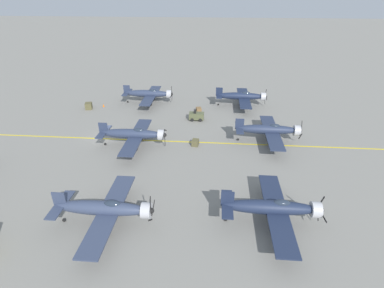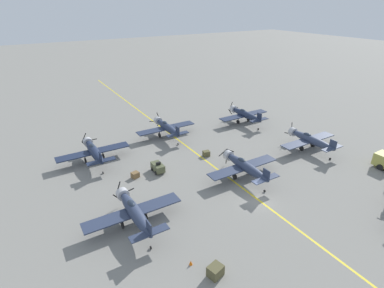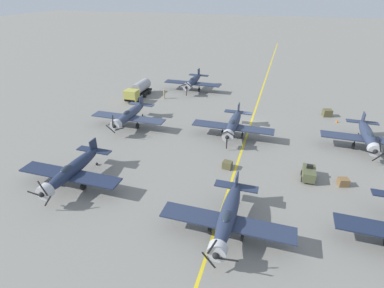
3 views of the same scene
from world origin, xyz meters
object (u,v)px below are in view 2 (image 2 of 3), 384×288
object	(u,v)px
airplane_far_right	(245,114)
airplane_mid_center	(245,166)
airplane_mid_right	(310,139)
tow_tractor	(158,167)
supply_crate_by_tanker	(206,153)
supply_crate_outboard	(135,175)
airplane_far_center	(167,127)
airplane_mid_left	(134,211)
supply_crate_mid_lane	(215,271)
airplane_far_left	(94,151)
traffic_cone	(191,263)

from	to	relation	value
airplane_far_right	airplane_mid_center	bearing A→B (deg)	-124.49
airplane_mid_right	tow_tractor	size ratio (longest dim) A/B	4.62
supply_crate_by_tanker	supply_crate_outboard	bearing A→B (deg)	-178.62
airplane_far_right	supply_crate_outboard	bearing A→B (deg)	-157.02
airplane_far_center	airplane_mid_center	bearing A→B (deg)	-69.65
airplane_mid_left	airplane_far_right	bearing A→B (deg)	45.45
supply_crate_outboard	supply_crate_mid_lane	bearing A→B (deg)	-89.90
tow_tractor	supply_crate_mid_lane	world-z (taller)	tow_tractor
airplane_far_right	tow_tractor	xyz separation A→B (m)	(-25.50, -9.28, -1.22)
airplane_mid_left	supply_crate_outboard	world-z (taller)	airplane_mid_left
airplane_far_left	tow_tractor	bearing A→B (deg)	-33.58
airplane_mid_center	airplane_mid_left	xyz separation A→B (m)	(-18.28, -1.61, 0.00)
airplane_mid_center	supply_crate_mid_lane	distance (m)	19.15
supply_crate_mid_lane	supply_crate_outboard	size ratio (longest dim) A/B	1.33
airplane_mid_right	supply_crate_outboard	xyz separation A→B (m)	(-30.70, 7.22, -1.56)
airplane_mid_right	supply_crate_outboard	world-z (taller)	airplane_mid_right
supply_crate_by_tanker	traffic_cone	size ratio (longest dim) A/B	2.04
airplane_mid_right	tow_tractor	bearing A→B (deg)	157.43
airplane_far_center	airplane_mid_center	distance (m)	20.19
airplane_far_left	supply_crate_by_tanker	distance (m)	19.05
supply_crate_mid_lane	traffic_cone	size ratio (longest dim) A/B	2.63
airplane_far_center	supply_crate_mid_lane	xyz separation A→B (m)	(-11.14, -32.66, -1.41)
airplane_far_right	supply_crate_by_tanker	bearing A→B (deg)	-145.48
supply_crate_by_tanker	airplane_mid_right	bearing A→B (deg)	-23.43
airplane_mid_right	airplane_mid_center	size ratio (longest dim) A/B	1.00
airplane_mid_center	tow_tractor	size ratio (longest dim) A/B	4.62
airplane_far_right	supply_crate_outboard	world-z (taller)	airplane_far_right
airplane_far_center	traffic_cone	distance (m)	32.79
airplane_far_center	supply_crate_by_tanker	world-z (taller)	airplane_far_center
airplane_far_right	supply_crate_outboard	size ratio (longest dim) A/B	11.05
airplane_mid_center	airplane_mid_left	world-z (taller)	airplane_mid_left
airplane_mid_center	supply_crate_by_tanker	bearing A→B (deg)	110.19
airplane_mid_right	airplane_mid_left	size ratio (longest dim) A/B	1.00
tow_tractor	traffic_cone	size ratio (longest dim) A/B	4.73
airplane_mid_left	supply_crate_outboard	xyz separation A→B (m)	(3.98, 10.21, -1.56)
airplane_far_center	traffic_cone	world-z (taller)	airplane_far_center
airplane_far_right	tow_tractor	size ratio (longest dim) A/B	4.62
airplane_far_center	tow_tractor	world-z (taller)	airplane_far_center
supply_crate_by_tanker	traffic_cone	distance (m)	24.17
tow_tractor	airplane_far_center	bearing A→B (deg)	57.19
airplane_far_right	airplane_far_center	world-z (taller)	airplane_far_center
supply_crate_outboard	airplane_mid_center	bearing A→B (deg)	-31.06
airplane_mid_right	airplane_far_right	bearing A→B (deg)	87.17
airplane_far_left	traffic_cone	world-z (taller)	airplane_far_left
airplane_mid_left	airplane_far_center	bearing A→B (deg)	70.17
airplane_far_left	airplane_far_right	distance (m)	33.21
airplane_far_center	supply_crate_outboard	size ratio (longest dim) A/B	11.05
traffic_cone	airplane_mid_center	bearing A→B (deg)	33.38
tow_tractor	traffic_cone	xyz separation A→B (m)	(-5.10, -18.74, -0.52)
airplane_far_center	supply_crate_mid_lane	size ratio (longest dim) A/B	8.30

